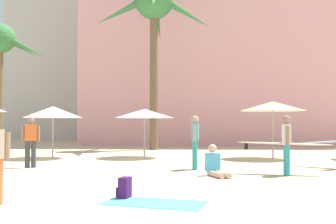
{
  "coord_description": "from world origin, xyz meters",
  "views": [
    {
      "loc": [
        0.59,
        -5.83,
        1.46
      ],
      "look_at": [
        -0.05,
        6.61,
        1.84
      ],
      "focal_mm": 43.56,
      "sensor_mm": 36.0,
      "label": 1
    }
  ],
  "objects_px": {
    "palm_tree_far_left": "(154,11)",
    "person_far_right": "(215,165)",
    "person_near_left": "(195,140)",
    "backpack": "(124,188)",
    "cafe_umbrella_1": "(144,113)",
    "person_mid_center": "(285,143)",
    "palm_tree_left": "(1,46)",
    "cafe_umbrella_2": "(273,106)",
    "person_mid_right": "(31,140)",
    "beach_towel": "(155,203)",
    "cafe_umbrella_0": "(53,112)"
  },
  "relations": [
    {
      "from": "palm_tree_far_left",
      "to": "person_far_right",
      "type": "distance_m",
      "value": 14.48
    },
    {
      "from": "cafe_umbrella_2",
      "to": "person_mid_right",
      "type": "relative_size",
      "value": 1.6
    },
    {
      "from": "palm_tree_far_left",
      "to": "cafe_umbrella_1",
      "type": "bearing_deg",
      "value": -89.39
    },
    {
      "from": "cafe_umbrella_0",
      "to": "person_near_left",
      "type": "relative_size",
      "value": 1.45
    },
    {
      "from": "beach_towel",
      "to": "person_far_right",
      "type": "relative_size",
      "value": 1.83
    },
    {
      "from": "cafe_umbrella_2",
      "to": "person_mid_center",
      "type": "relative_size",
      "value": 1.0
    },
    {
      "from": "beach_towel",
      "to": "person_far_right",
      "type": "bearing_deg",
      "value": 71.18
    },
    {
      "from": "cafe_umbrella_2",
      "to": "person_mid_right",
      "type": "xyz_separation_m",
      "value": [
        -8.95,
        -4.03,
        -1.29
      ]
    },
    {
      "from": "person_mid_center",
      "to": "person_near_left",
      "type": "distance_m",
      "value": 2.9
    },
    {
      "from": "cafe_umbrella_0",
      "to": "backpack",
      "type": "relative_size",
      "value": 6.03
    },
    {
      "from": "cafe_umbrella_0",
      "to": "person_far_right",
      "type": "height_order",
      "value": "cafe_umbrella_0"
    },
    {
      "from": "person_mid_center",
      "to": "beach_towel",
      "type": "bearing_deg",
      "value": -121.37
    },
    {
      "from": "person_near_left",
      "to": "cafe_umbrella_2",
      "type": "bearing_deg",
      "value": -123.52
    },
    {
      "from": "cafe_umbrella_0",
      "to": "palm_tree_far_left",
      "type": "bearing_deg",
      "value": 57.62
    },
    {
      "from": "cafe_umbrella_1",
      "to": "cafe_umbrella_2",
      "type": "relative_size",
      "value": 0.95
    },
    {
      "from": "palm_tree_left",
      "to": "person_mid_center",
      "type": "relative_size",
      "value": 2.66
    },
    {
      "from": "person_near_left",
      "to": "person_far_right",
      "type": "distance_m",
      "value": 1.85
    },
    {
      "from": "cafe_umbrella_2",
      "to": "palm_tree_left",
      "type": "bearing_deg",
      "value": 159.72
    },
    {
      "from": "person_mid_right",
      "to": "person_far_right",
      "type": "height_order",
      "value": "person_mid_right"
    },
    {
      "from": "palm_tree_far_left",
      "to": "cafe_umbrella_0",
      "type": "xyz_separation_m",
      "value": [
        -3.87,
        -6.1,
        -6.1
      ]
    },
    {
      "from": "cafe_umbrella_1",
      "to": "person_far_right",
      "type": "distance_m",
      "value": 7.07
    },
    {
      "from": "person_mid_center",
      "to": "person_near_left",
      "type": "relative_size",
      "value": 1.58
    },
    {
      "from": "person_mid_right",
      "to": "person_near_left",
      "type": "height_order",
      "value": "person_near_left"
    },
    {
      "from": "palm_tree_far_left",
      "to": "person_far_right",
      "type": "bearing_deg",
      "value": -76.85
    },
    {
      "from": "palm_tree_left",
      "to": "cafe_umbrella_2",
      "type": "height_order",
      "value": "palm_tree_left"
    },
    {
      "from": "person_mid_center",
      "to": "person_mid_right",
      "type": "relative_size",
      "value": 1.6
    },
    {
      "from": "cafe_umbrella_0",
      "to": "palm_tree_left",
      "type": "bearing_deg",
      "value": 132.04
    },
    {
      "from": "palm_tree_left",
      "to": "cafe_umbrella_1",
      "type": "height_order",
      "value": "palm_tree_left"
    },
    {
      "from": "palm_tree_far_left",
      "to": "backpack",
      "type": "bearing_deg",
      "value": -87.19
    },
    {
      "from": "cafe_umbrella_0",
      "to": "person_near_left",
      "type": "xyz_separation_m",
      "value": [
        6.1,
        -4.13,
        -1.04
      ]
    },
    {
      "from": "person_near_left",
      "to": "backpack",
      "type": "bearing_deg",
      "value": 78.66
    },
    {
      "from": "beach_towel",
      "to": "person_mid_center",
      "type": "relative_size",
      "value": 0.68
    },
    {
      "from": "palm_tree_far_left",
      "to": "cafe_umbrella_2",
      "type": "bearing_deg",
      "value": -46.38
    },
    {
      "from": "cafe_umbrella_1",
      "to": "backpack",
      "type": "height_order",
      "value": "cafe_umbrella_1"
    },
    {
      "from": "palm_tree_far_left",
      "to": "person_mid_center",
      "type": "xyz_separation_m",
      "value": [
        4.83,
        -11.52,
        -7.17
      ]
    },
    {
      "from": "person_mid_right",
      "to": "palm_tree_far_left",
      "type": "bearing_deg",
      "value": 139.72
    },
    {
      "from": "palm_tree_left",
      "to": "person_far_right",
      "type": "bearing_deg",
      "value": -44.19
    },
    {
      "from": "backpack",
      "to": "person_far_right",
      "type": "distance_m",
      "value": 4.12
    },
    {
      "from": "backpack",
      "to": "beach_towel",
      "type": "bearing_deg",
      "value": 156.86
    },
    {
      "from": "person_mid_center",
      "to": "backpack",
      "type": "bearing_deg",
      "value": -129.37
    },
    {
      "from": "palm_tree_left",
      "to": "person_far_right",
      "type": "xyz_separation_m",
      "value": [
        11.67,
        -11.35,
        -5.73
      ]
    },
    {
      "from": "palm_tree_left",
      "to": "person_mid_right",
      "type": "height_order",
      "value": "palm_tree_left"
    },
    {
      "from": "palm_tree_far_left",
      "to": "person_mid_center",
      "type": "bearing_deg",
      "value": -67.27
    },
    {
      "from": "beach_towel",
      "to": "person_near_left",
      "type": "distance_m",
      "value": 5.84
    },
    {
      "from": "palm_tree_far_left",
      "to": "cafe_umbrella_1",
      "type": "relative_size",
      "value": 3.77
    },
    {
      "from": "beach_towel",
      "to": "person_near_left",
      "type": "xyz_separation_m",
      "value": [
        0.83,
        5.7,
        0.96
      ]
    },
    {
      "from": "cafe_umbrella_0",
      "to": "cafe_umbrella_2",
      "type": "xyz_separation_m",
      "value": [
        9.48,
        0.22,
        0.24
      ]
    },
    {
      "from": "person_mid_right",
      "to": "cafe_umbrella_2",
      "type": "bearing_deg",
      "value": 92.56
    },
    {
      "from": "cafe_umbrella_1",
      "to": "person_mid_right",
      "type": "relative_size",
      "value": 1.52
    },
    {
      "from": "palm_tree_left",
      "to": "person_near_left",
      "type": "height_order",
      "value": "palm_tree_left"
    }
  ]
}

